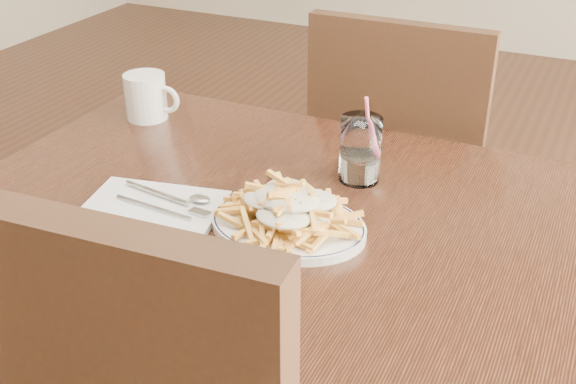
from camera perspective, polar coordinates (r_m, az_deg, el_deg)
The scene contains 8 objects.
table at distance 1.24m, azimuth 0.79°, elevation -4.94°, with size 1.20×0.80×0.75m.
chair_far at distance 1.89m, azimuth 8.97°, elevation 2.08°, with size 0.43×0.43×0.93m.
fries_plate at distance 1.16m, azimuth 0.00°, elevation -2.65°, with size 0.28×0.25×0.02m.
loaded_fries at distance 1.14m, azimuth 0.00°, elevation -0.88°, with size 0.25×0.23×0.06m.
napkin at distance 1.24m, azimuth -10.54°, elevation -1.15°, with size 0.23×0.15×0.01m, color silver.
cutlery at distance 1.24m, azimuth -10.44°, elevation -0.67°, with size 0.20×0.08×0.01m.
water_glass at distance 1.30m, azimuth 5.73°, elevation 3.06°, with size 0.07×0.07×0.16m.
coffee_mug at distance 1.59m, azimuth -11.10°, elevation 7.41°, with size 0.12×0.09×0.10m.
Camera 1 is at (0.42, -0.95, 1.36)m, focal length 45.00 mm.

